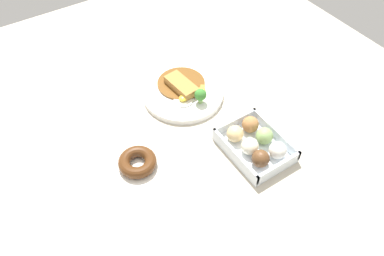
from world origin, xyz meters
The scene contains 4 objects.
ground_plane centered at (0.00, 0.00, 0.00)m, with size 1.60×1.60×0.00m, color #B2A893.
curry_plate centered at (0.11, -0.07, 0.01)m, with size 0.25×0.25×0.07m.
donut_box centered at (-0.19, -0.12, 0.03)m, with size 0.19×0.15×0.06m.
chocolate_ring_donut centered at (-0.06, 0.18, 0.02)m, with size 0.16×0.16×0.03m.
Camera 1 is at (-0.63, 0.37, 0.83)m, focal length 35.03 mm.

